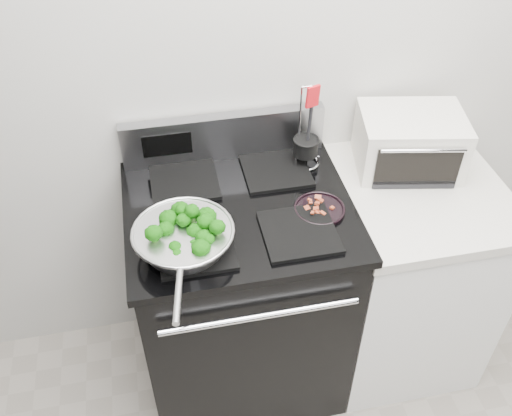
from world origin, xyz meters
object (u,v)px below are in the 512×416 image
object	(u,v)px
gas_range	(241,293)
bacon_plate	(320,207)
toaster_oven	(410,142)
utensil_holder	(306,150)
skillet	(184,238)

from	to	relation	value
gas_range	bacon_plate	size ratio (longest dim) A/B	6.42
bacon_plate	toaster_oven	bearing A→B (deg)	28.12
gas_range	utensil_holder	size ratio (longest dim) A/B	3.37
bacon_plate	skillet	bearing A→B (deg)	-169.14
utensil_holder	skillet	bearing A→B (deg)	-162.09
gas_range	utensil_holder	bearing A→B (deg)	33.31
utensil_holder	toaster_oven	world-z (taller)	utensil_holder
skillet	utensil_holder	distance (m)	0.61
toaster_oven	bacon_plate	bearing A→B (deg)	-141.02
gas_range	skillet	bearing A→B (deg)	-140.66
gas_range	skillet	size ratio (longest dim) A/B	2.21
gas_range	utensil_holder	world-z (taller)	utensil_holder
gas_range	bacon_plate	bearing A→B (deg)	-16.21
skillet	toaster_oven	bearing A→B (deg)	28.64
bacon_plate	utensil_holder	size ratio (longest dim) A/B	0.53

